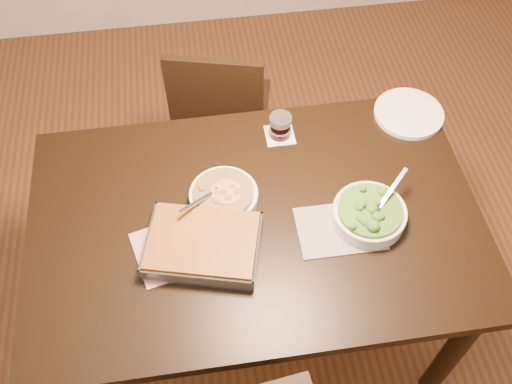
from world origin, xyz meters
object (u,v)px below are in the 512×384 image
at_px(table, 256,234).
at_px(baking_dish, 203,245).
at_px(dinner_plate, 409,113).
at_px(broccoli_bowl, 369,214).
at_px(chair_far, 221,110).
at_px(stew_bowl, 224,196).
at_px(wine_tumbler, 280,126).

distance_m(table, baking_dish, 0.23).
xyz_separation_m(baking_dish, dinner_plate, (0.77, 0.44, -0.02)).
relative_size(broccoli_bowl, chair_far, 0.28).
distance_m(stew_bowl, wine_tumbler, 0.34).
relative_size(wine_tumbler, chair_far, 0.10).
bearing_deg(wine_tumbler, table, -112.18).
relative_size(baking_dish, wine_tumbler, 4.44).
height_order(table, wine_tumbler, wine_tumbler).
distance_m(stew_bowl, baking_dish, 0.18).
distance_m(wine_tumbler, dinner_plate, 0.47).
bearing_deg(broccoli_bowl, wine_tumbler, 118.59).
xyz_separation_m(broccoli_bowl, baking_dish, (-0.51, -0.03, -0.00)).
height_order(wine_tumbler, dinner_plate, wine_tumbler).
xyz_separation_m(stew_bowl, dinner_plate, (0.69, 0.28, -0.02)).
xyz_separation_m(broccoli_bowl, dinner_plate, (0.26, 0.41, -0.02)).
height_order(table, dinner_plate, dinner_plate).
distance_m(baking_dish, chair_far, 0.92).
height_order(wine_tumbler, chair_far, wine_tumbler).
bearing_deg(broccoli_bowl, dinner_plate, 57.82).
relative_size(baking_dish, dinner_plate, 1.56).
bearing_deg(broccoli_bowl, chair_far, 114.90).
xyz_separation_m(baking_dish, wine_tumbler, (0.30, 0.42, 0.02)).
bearing_deg(dinner_plate, broccoli_bowl, -122.18).
height_order(table, broccoli_bowl, broccoli_bowl).
height_order(dinner_plate, chair_far, chair_far).
xyz_separation_m(table, baking_dish, (-0.17, -0.09, 0.12)).
bearing_deg(wine_tumbler, broccoli_bowl, -61.41).
xyz_separation_m(table, dinner_plate, (0.60, 0.35, 0.10)).
relative_size(stew_bowl, broccoli_bowl, 0.95).
xyz_separation_m(wine_tumbler, dinner_plate, (0.47, 0.03, -0.04)).
distance_m(broccoli_bowl, baking_dish, 0.51).
xyz_separation_m(table, chair_far, (-0.04, 0.76, -0.20)).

